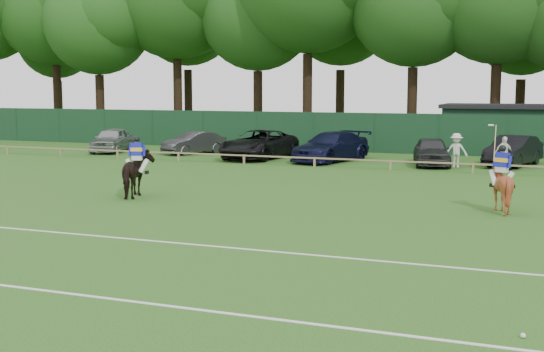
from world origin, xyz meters
The scene contains 19 objects.
ground centered at (0.00, 0.00, 0.00)m, with size 160.00×160.00×0.00m, color #1E4C14.
horse_dark centered at (-5.97, 5.63, 0.89)m, with size 0.95×2.10×1.77m, color black.
horse_chestnut centered at (7.01, 7.27, 0.84)m, with size 1.36×1.53×1.68m, color brown.
sedan_silver centered at (-17.63, 21.37, 0.78)m, with size 1.84×4.57×1.56m, color #949798.
sedan_grey centered at (-12.22, 22.23, 0.68)m, with size 1.45×4.15×1.37m, color #313234.
suv_black centered at (-7.35, 20.95, 0.82)m, with size 2.73×5.92×1.64m, color black.
sedan_navy centered at (-3.01, 20.97, 0.82)m, with size 2.29×5.63×1.63m, color black.
hatch_grey centered at (2.56, 20.81, 0.76)m, with size 1.79×4.44×1.51m, color #2E2F31.
estate_black centered at (6.58, 22.18, 0.79)m, with size 1.67×4.79×1.58m, color black.
spectator_left centered at (3.88, 20.44, 0.88)m, with size 1.14×0.65×1.76m, color silver.
spectator_mid centered at (6.27, 19.82, 0.85)m, with size 0.99×0.41×1.69m, color white.
rider_dark centered at (-5.97, 5.62, 1.66)m, with size 0.92×0.54×1.41m.
rider_chestnut centered at (7.00, 7.26, 1.60)m, with size 0.91×0.77×2.05m.
polo_ball centered at (8.28, -5.40, 0.04)m, with size 0.09×0.09×0.09m, color silver.
pitch_lines centered at (0.00, -3.50, 0.01)m, with size 60.00×5.10×0.01m.
pitch_rail centered at (0.00, 18.00, 0.45)m, with size 62.10×0.10×0.50m.
perimeter_fence centered at (0.00, 27.00, 1.25)m, with size 92.08×0.08×2.50m.
utility_shed centered at (6.00, 30.00, 1.54)m, with size 8.40×4.40×3.04m.
tree_row centered at (2.00, 35.00, 0.00)m, with size 96.00×12.00×21.00m, color #26561C, non-canonical shape.
Camera 1 is at (8.64, -17.77, 4.16)m, focal length 48.00 mm.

